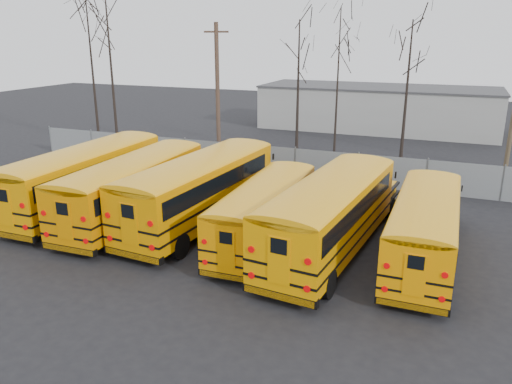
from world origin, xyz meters
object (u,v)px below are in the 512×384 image
at_px(bus_b, 136,183).
at_px(bus_d, 267,207).
at_px(bus_e, 333,209).
at_px(bus_c, 203,184).
at_px(utility_pole_left, 218,92).
at_px(bus_f, 426,223).
at_px(bus_a, 87,172).

distance_m(bus_b, bus_d, 7.03).
bearing_deg(bus_b, bus_e, -2.83).
bearing_deg(bus_c, utility_pole_left, 117.03).
distance_m(bus_e, bus_f, 3.71).
xyz_separation_m(bus_a, utility_pole_left, (1.58, 12.36, 2.99)).
xyz_separation_m(bus_a, bus_d, (10.31, -0.70, -0.33)).
relative_size(bus_b, bus_f, 1.12).
bearing_deg(bus_e, bus_c, 177.40).
height_order(bus_a, bus_e, bus_a).
xyz_separation_m(bus_b, bus_d, (7.02, -0.30, -0.24)).
bearing_deg(bus_b, utility_pole_left, 96.31).
xyz_separation_m(bus_b, bus_e, (9.96, -0.26, 0.06)).
xyz_separation_m(bus_d, bus_e, (2.94, 0.04, 0.30)).
distance_m(bus_d, utility_pole_left, 16.06).
bearing_deg(bus_d, utility_pole_left, 121.97).
distance_m(bus_b, utility_pole_left, 13.24).
relative_size(bus_c, bus_d, 1.22).
relative_size(bus_a, bus_b, 1.05).
relative_size(bus_d, bus_e, 0.84).
bearing_deg(utility_pole_left, bus_c, -81.22).
xyz_separation_m(bus_c, utility_pole_left, (-5.06, 12.05, 2.98)).
bearing_deg(bus_a, bus_b, -7.53).
xyz_separation_m(bus_a, bus_f, (16.93, -0.25, -0.29)).
bearing_deg(bus_f, bus_e, -173.61).
bearing_deg(bus_e, utility_pole_left, 137.59).
distance_m(bus_c, bus_e, 6.67).
distance_m(bus_a, bus_e, 13.27).
bearing_deg(bus_f, bus_a, 179.11).
bearing_deg(utility_pole_left, bus_b, -96.37).
bearing_deg(bus_b, bus_d, -3.79).
xyz_separation_m(bus_d, utility_pole_left, (-8.73, 13.06, 3.33)).
bearing_deg(bus_a, bus_e, -3.50).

